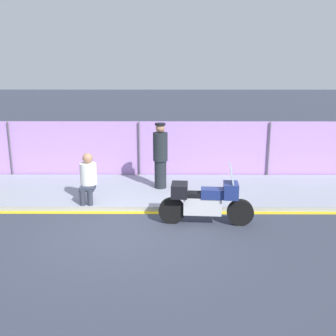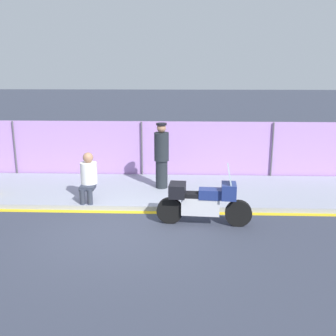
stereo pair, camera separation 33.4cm
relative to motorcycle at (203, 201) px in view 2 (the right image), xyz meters
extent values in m
plane|color=#333847|center=(-1.78, -0.55, -0.56)|extent=(120.00, 120.00, 0.00)
cube|color=#8E93A3|center=(-1.78, 2.32, -0.50)|extent=(30.63, 3.05, 0.13)
cube|color=gold|center=(-1.78, 0.70, -0.56)|extent=(30.63, 0.18, 0.01)
cube|color=#AD7FC6|center=(-1.78, 3.94, 0.36)|extent=(29.10, 0.08, 1.84)
cylinder|color=#4C4C51|center=(-5.90, 3.84, 0.36)|extent=(0.05, 0.05, 1.84)
cylinder|color=#4C4C51|center=(-1.78, 3.84, 0.36)|extent=(0.05, 0.05, 1.84)
cylinder|color=#4C4C51|center=(2.34, 3.84, 0.36)|extent=(0.05, 0.05, 1.84)
cylinder|color=black|center=(0.79, -0.06, -0.26)|extent=(0.61, 0.19, 0.60)
cylinder|color=black|center=(-0.75, 0.06, -0.26)|extent=(0.61, 0.19, 0.60)
cube|color=silver|center=(-0.06, 0.00, -0.12)|extent=(0.87, 0.34, 0.41)
cube|color=navy|center=(0.16, -0.01, 0.18)|extent=(0.54, 0.35, 0.22)
cube|color=black|center=(-0.15, 0.01, 0.14)|extent=(0.62, 0.32, 0.10)
cube|color=navy|center=(0.56, -0.04, 0.26)|extent=(0.36, 0.50, 0.34)
cube|color=silver|center=(0.56, -0.04, 0.64)|extent=(0.14, 0.43, 0.42)
cube|color=black|center=(-0.58, 0.04, 0.24)|extent=(0.40, 0.53, 0.30)
cylinder|color=#1E2328|center=(-1.07, 2.41, -0.04)|extent=(0.34, 0.34, 0.80)
cylinder|color=#1E2328|center=(-1.07, 2.41, 0.76)|extent=(0.41, 0.41, 0.80)
sphere|color=#A37556|center=(-1.07, 2.41, 1.29)|extent=(0.26, 0.26, 0.26)
cylinder|color=black|center=(-1.07, 2.41, 1.40)|extent=(0.29, 0.29, 0.06)
cylinder|color=#2D3342|center=(-2.99, 0.90, -0.24)|extent=(0.14, 0.14, 0.39)
cylinder|color=#2D3342|center=(-2.79, 0.90, -0.24)|extent=(0.14, 0.14, 0.39)
cube|color=#2D3342|center=(-2.89, 1.09, -0.05)|extent=(0.36, 0.39, 0.10)
cylinder|color=white|center=(-2.89, 1.29, 0.28)|extent=(0.43, 0.43, 0.55)
sphere|color=#A37556|center=(-2.89, 1.29, 0.69)|extent=(0.26, 0.26, 0.26)
camera|label=1|loc=(-0.79, -8.41, 2.89)|focal=42.00mm
camera|label=2|loc=(-0.46, -8.41, 2.89)|focal=42.00mm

